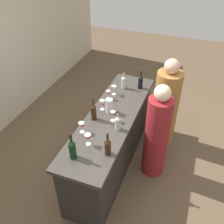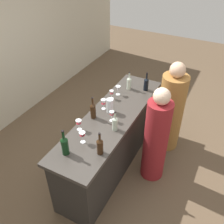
{
  "view_description": "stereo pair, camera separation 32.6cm",
  "coord_description": "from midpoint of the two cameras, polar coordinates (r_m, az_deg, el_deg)",
  "views": [
    {
      "loc": [
        -2.53,
        -0.95,
        3.0
      ],
      "look_at": [
        0.0,
        0.0,
        0.99
      ],
      "focal_mm": 40.33,
      "sensor_mm": 36.0,
      "label": 1
    },
    {
      "loc": [
        -2.4,
        -1.25,
        3.0
      ],
      "look_at": [
        0.0,
        0.0,
        0.99
      ],
      "focal_mm": 40.33,
      "sensor_mm": 36.0,
      "label": 2
    }
  ],
  "objects": [
    {
      "name": "water_pitcher",
      "position": [
        3.4,
        -3.38,
        1.33
      ],
      "size": [
        0.09,
        0.09,
        0.2
      ],
      "color": "silver",
      "rests_on": "bar_counter"
    },
    {
      "name": "wine_glass_far_center",
      "position": [
        3.67,
        -3.41,
        4.18
      ],
      "size": [
        0.06,
        0.06,
        0.14
      ],
      "color": "white",
      "rests_on": "bar_counter"
    },
    {
      "name": "wine_glass_far_right",
      "position": [
        3.1,
        -9.92,
        -3.15
      ],
      "size": [
        0.07,
        0.07,
        0.15
      ],
      "color": "white",
      "rests_on": "bar_counter"
    },
    {
      "name": "wine_glass_near_left",
      "position": [
        3.24,
        -2.69,
        -0.67
      ],
      "size": [
        0.06,
        0.06,
        0.15
      ],
      "color": "white",
      "rests_on": "bar_counter"
    },
    {
      "name": "wine_glass_far_left",
      "position": [
        3.45,
        -4.95,
        1.88
      ],
      "size": [
        0.07,
        0.07,
        0.15
      ],
      "color": "white",
      "rests_on": "bar_counter"
    },
    {
      "name": "wine_bottle_leftmost_dark_green",
      "position": [
        2.79,
        -12.37,
        -8.27
      ],
      "size": [
        0.08,
        0.08,
        0.33
      ],
      "color": "black",
      "rests_on": "bar_counter"
    },
    {
      "name": "wine_bottle_rightmost_clear_pale",
      "position": [
        3.92,
        0.25,
        6.8
      ],
      "size": [
        0.07,
        0.07,
        0.29
      ],
      "color": "#B7C6B2",
      "rests_on": "bar_counter"
    },
    {
      "name": "wine_bottle_far_right_near_black",
      "position": [
        3.93,
        4.11,
        6.79
      ],
      "size": [
        0.07,
        0.07,
        0.3
      ],
      "color": "black",
      "rests_on": "bar_counter"
    },
    {
      "name": "wine_bottle_second_right_amber_brown",
      "position": [
        3.28,
        -7.05,
        0.01
      ],
      "size": [
        0.07,
        0.07,
        0.32
      ],
      "color": "#331E0F",
      "rests_on": "bar_counter"
    },
    {
      "name": "person_center_guest",
      "position": [
        3.48,
        7.46,
        -5.37
      ],
      "size": [
        0.42,
        0.42,
        1.48
      ],
      "rotation": [
        0.0,
        0.0,
        1.22
      ],
      "color": "maroon",
      "rests_on": "ground"
    },
    {
      "name": "wine_glass_near_center",
      "position": [
        2.92,
        -8.73,
        -5.86
      ],
      "size": [
        0.08,
        0.08,
        0.15
      ],
      "color": "white",
      "rests_on": "bar_counter"
    },
    {
      "name": "person_left_guest",
      "position": [
        4.04,
        9.83,
        1.08
      ],
      "size": [
        0.4,
        0.4,
        1.5
      ],
      "rotation": [
        0.0,
        0.0,
        1.54
      ],
      "color": "#9E6B33",
      "rests_on": "ground"
    },
    {
      "name": "wine_bottle_second_left_amber_brown",
      "position": [
        2.78,
        -4.38,
        -7.93
      ],
      "size": [
        0.08,
        0.08,
        0.29
      ],
      "color": "#331E0F",
      "rests_on": "bar_counter"
    },
    {
      "name": "ground_plane",
      "position": [
        4.03,
        -2.36,
        -11.41
      ],
      "size": [
        12.0,
        12.0,
        0.0
      ],
      "primitive_type": "plane",
      "color": "brown"
    },
    {
      "name": "wine_glass_near_right",
      "position": [
        3.76,
        -2.06,
        5.33
      ],
      "size": [
        0.08,
        0.08,
        0.15
      ],
      "color": "white",
      "rests_on": "bar_counter"
    },
    {
      "name": "bar_counter",
      "position": [
        3.7,
        -2.54,
        -6.5
      ],
      "size": [
        2.29,
        0.63,
        0.94
      ],
      "color": "#2A2723",
      "rests_on": "ground"
    },
    {
      "name": "wine_bottle_center_clear_pale",
      "position": [
        3.1,
        -1.67,
        -2.54
      ],
      "size": [
        0.07,
        0.07,
        0.28
      ],
      "color": "#B7C6B2",
      "rests_on": "bar_counter"
    }
  ]
}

